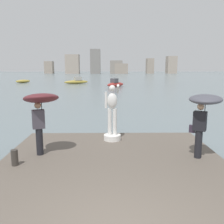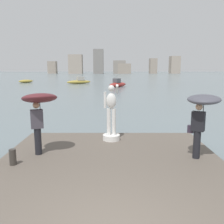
{
  "view_description": "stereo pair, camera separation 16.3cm",
  "coord_description": "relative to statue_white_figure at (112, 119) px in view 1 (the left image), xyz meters",
  "views": [
    {
      "loc": [
        -0.12,
        -3.58,
        3.18
      ],
      "look_at": [
        0.0,
        5.51,
        1.55
      ],
      "focal_mm": 39.31,
      "sensor_mm": 36.0,
      "label": 1
    },
    {
      "loc": [
        0.04,
        -3.59,
        3.18
      ],
      "look_at": [
        0.0,
        5.51,
        1.55
      ],
      "focal_mm": 39.31,
      "sensor_mm": 36.0,
      "label": 2
    }
  ],
  "objects": [
    {
      "name": "boat_far",
      "position": [
        -18.96,
        45.03,
        -0.88
      ],
      "size": [
        3.16,
        3.63,
        0.7
      ],
      "color": "#B2993D",
      "rests_on": "ground"
    },
    {
      "name": "onlooker_left",
      "position": [
        -2.3,
        -1.57,
        0.81
      ],
      "size": [
        1.44,
        1.46,
        2.08
      ],
      "color": "black",
      "rests_on": "pier"
    },
    {
      "name": "onlooker_right",
      "position": [
        2.75,
        -2.0,
        0.74
      ],
      "size": [
        1.35,
        1.35,
        2.03
      ],
      "color": "black",
      "rests_on": "pier"
    },
    {
      "name": "ground_plane",
      "position": [
        -0.01,
        34.29,
        -1.23
      ],
      "size": [
        400.0,
        400.0,
        0.0
      ],
      "primitive_type": "plane",
      "color": "slate"
    },
    {
      "name": "boat_leftward",
      "position": [
        1.0,
        32.72,
        -0.73
      ],
      "size": [
        3.63,
        4.03,
        1.47
      ],
      "color": "#9E2D28",
      "rests_on": "ground"
    },
    {
      "name": "pier",
      "position": [
        -0.01,
        -3.83,
        -1.03
      ],
      "size": [
        6.89,
        9.76,
        0.4
      ],
      "primitive_type": "cube",
      "color": "#60564C",
      "rests_on": "ground"
    },
    {
      "name": "boat_near",
      "position": [
        -6.76,
        41.54,
        -0.74
      ],
      "size": [
        5.07,
        3.39,
        1.42
      ],
      "color": "#B2993D",
      "rests_on": "ground"
    },
    {
      "name": "mooring_bollard",
      "position": [
        -2.86,
        -2.53,
        -0.59
      ],
      "size": [
        0.2,
        0.2,
        0.47
      ],
      "primitive_type": "cylinder",
      "color": "#38332D",
      "rests_on": "pier"
    },
    {
      "name": "statue_white_figure",
      "position": [
        0.0,
        0.0,
        0.0
      ],
      "size": [
        0.67,
        0.89,
        2.19
      ],
      "color": "white",
      "rests_on": "pier"
    },
    {
      "name": "distant_skyline",
      "position": [
        1.65,
        137.4,
        3.71
      ],
      "size": [
        79.05,
        12.36,
        13.87
      ],
      "color": "gray",
      "rests_on": "ground"
    }
  ]
}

